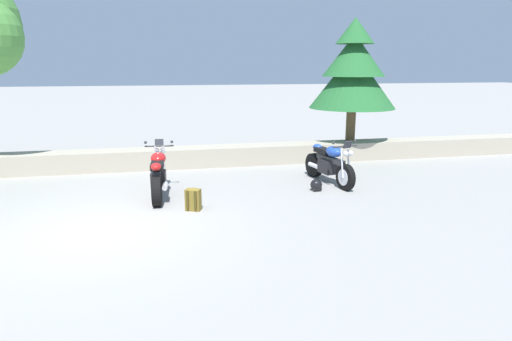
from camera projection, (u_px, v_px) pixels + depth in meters
name	position (u px, v px, depth m)	size (l,w,h in m)	color
ground_plane	(102.00, 229.00, 7.90)	(120.00, 120.00, 0.00)	gray
stone_wall	(122.00, 160.00, 12.40)	(36.00, 0.80, 0.55)	#A89E89
motorcycle_red_near_left	(159.00, 175.00, 9.82)	(0.67, 2.07, 1.18)	black
motorcycle_blue_centre	(330.00, 164.00, 10.91)	(0.79, 2.05, 1.18)	black
rider_backpack	(193.00, 199.00, 8.89)	(0.35, 0.33, 0.47)	brown
rider_helmet	(316.00, 185.00, 10.31)	(0.28, 0.28, 0.28)	black
pine_tree_mid_right	(353.00, 71.00, 13.55)	(2.66, 2.66, 3.73)	brown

